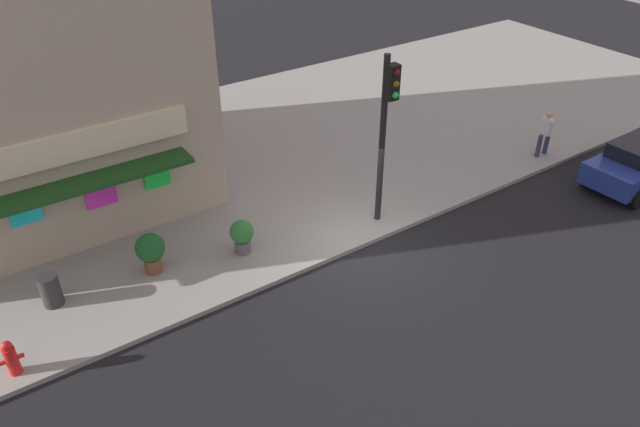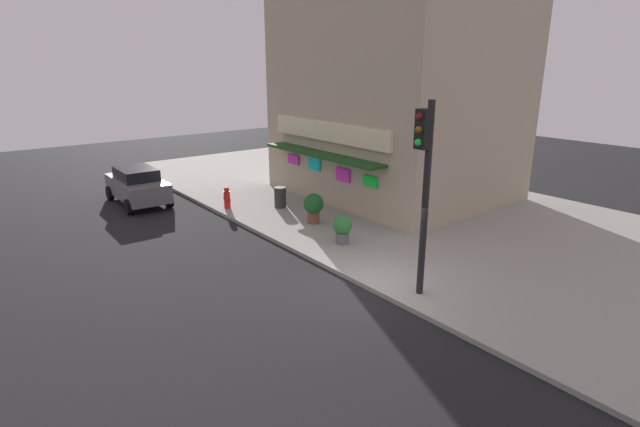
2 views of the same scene
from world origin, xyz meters
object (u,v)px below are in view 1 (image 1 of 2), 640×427
traffic_light (386,121)px  potted_plant_by_doorway (151,250)px  potted_plant_by_window (242,235)px  fire_hydrant (11,358)px  parked_car_blue (640,162)px  pedestrian (546,132)px  trash_can (50,290)px

traffic_light → potted_plant_by_doorway: (-6.47, 1.48, -2.56)m
traffic_light → potted_plant_by_window: 4.98m
fire_hydrant → potted_plant_by_window: potted_plant_by_window is taller
fire_hydrant → parked_car_blue: 19.01m
traffic_light → potted_plant_by_doorway: bearing=167.1°
pedestrian → parked_car_blue: (1.19, -2.89, -0.25)m
trash_can → parked_car_blue: bearing=-14.4°
potted_plant_by_window → trash_can: bearing=171.4°
potted_plant_by_window → potted_plant_by_doorway: bearing=166.2°
fire_hydrant → potted_plant_by_window: bearing=10.1°
traffic_light → fire_hydrant: traffic_light is taller
traffic_light → trash_can: traffic_light is taller
traffic_light → trash_can: (-8.99, 1.64, -2.79)m
potted_plant_by_window → parked_car_blue: bearing=-16.6°
traffic_light → potted_plant_by_doorway: 7.11m
parked_car_blue → pedestrian: bearing=112.4°
traffic_light → potted_plant_by_doorway: traffic_light is taller
pedestrian → potted_plant_by_window: size_ratio=1.67×
fire_hydrant → potted_plant_by_window: 6.23m
trash_can → parked_car_blue: size_ratio=0.21×
trash_can → pedestrian: pedestrian is taller
trash_can → fire_hydrant: bearing=-124.5°
fire_hydrant → potted_plant_by_doorway: bearing=23.8°
traffic_light → parked_car_blue: 9.40m
potted_plant_by_doorway → potted_plant_by_window: potted_plant_by_doorway is taller
potted_plant_by_doorway → fire_hydrant: bearing=-156.2°
fire_hydrant → trash_can: size_ratio=1.05×
traffic_light → fire_hydrant: 10.62m
traffic_light → potted_plant_by_doorway: size_ratio=4.40×
traffic_light → pedestrian: size_ratio=3.04×
potted_plant_by_doorway → potted_plant_by_window: (2.36, -0.58, -0.10)m
fire_hydrant → trash_can: (1.26, 1.83, -0.01)m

